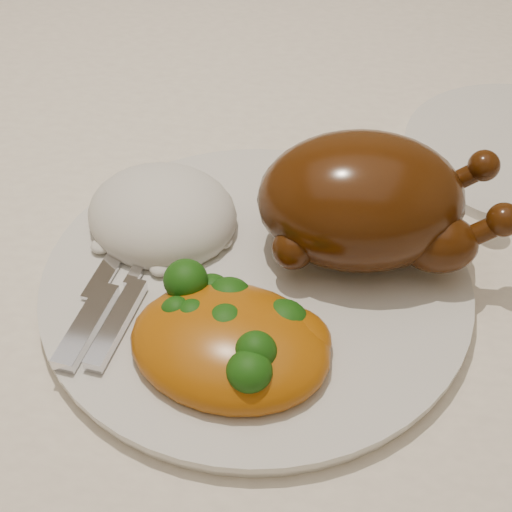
# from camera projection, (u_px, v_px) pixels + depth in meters

# --- Properties ---
(dining_table) EXTENTS (1.60, 0.90, 0.76)m
(dining_table) POSITION_uv_depth(u_px,v_px,m) (123.00, 246.00, 0.72)
(dining_table) COLOR brown
(dining_table) RESTS_ON floor
(tablecloth) EXTENTS (1.73, 1.03, 0.18)m
(tablecloth) POSITION_uv_depth(u_px,v_px,m) (113.00, 189.00, 0.67)
(tablecloth) COLOR white
(tablecloth) RESTS_ON dining_table
(dinner_plate) EXTENTS (0.36, 0.36, 0.01)m
(dinner_plate) POSITION_uv_depth(u_px,v_px,m) (256.00, 282.00, 0.53)
(dinner_plate) COLOR silver
(dinner_plate) RESTS_ON tablecloth
(roast_chicken) EXTENTS (0.19, 0.14, 0.10)m
(roast_chicken) POSITION_uv_depth(u_px,v_px,m) (367.00, 201.00, 0.52)
(roast_chicken) COLOR #492107
(roast_chicken) RESTS_ON dinner_plate
(rice_mound) EXTENTS (0.15, 0.14, 0.06)m
(rice_mound) POSITION_uv_depth(u_px,v_px,m) (162.00, 215.00, 0.56)
(rice_mound) COLOR white
(rice_mound) RESTS_ON dinner_plate
(mac_and_cheese) EXTENTS (0.15, 0.12, 0.05)m
(mac_and_cheese) POSITION_uv_depth(u_px,v_px,m) (236.00, 338.00, 0.47)
(mac_and_cheese) COLOR #B45C0B
(mac_and_cheese) RESTS_ON dinner_plate
(cutlery) EXTENTS (0.04, 0.18, 0.01)m
(cutlery) POSITION_uv_depth(u_px,v_px,m) (112.00, 297.00, 0.50)
(cutlery) COLOR silver
(cutlery) RESTS_ON dinner_plate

